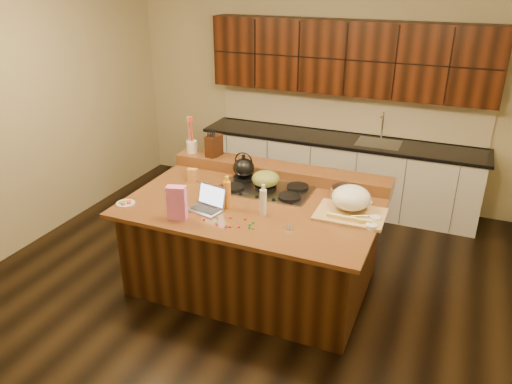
% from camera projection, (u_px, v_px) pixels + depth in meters
% --- Properties ---
extents(room, '(5.52, 5.02, 2.72)m').
position_uv_depth(room, '(254.00, 160.00, 4.63)').
color(room, black).
rests_on(room, ground).
extents(island, '(2.40, 1.60, 0.92)m').
position_uv_depth(island, '(254.00, 243.00, 4.99)').
color(island, black).
rests_on(island, ground).
extents(back_ledge, '(2.40, 0.30, 0.12)m').
position_uv_depth(back_ledge, '(279.00, 171.00, 5.37)').
color(back_ledge, black).
rests_on(back_ledge, island).
extents(cooktop, '(0.92, 0.52, 0.05)m').
position_uv_depth(cooktop, '(266.00, 188.00, 5.05)').
color(cooktop, gray).
rests_on(cooktop, island).
extents(back_counter, '(3.70, 0.66, 2.40)m').
position_uv_depth(back_counter, '(341.00, 134.00, 6.54)').
color(back_counter, silver).
rests_on(back_counter, ground).
extents(kettle, '(0.24, 0.24, 0.20)m').
position_uv_depth(kettle, '(244.00, 168.00, 5.21)').
color(kettle, black).
rests_on(kettle, cooktop).
extents(green_bowl, '(0.37, 0.37, 0.16)m').
position_uv_depth(green_bowl, '(266.00, 179.00, 5.01)').
color(green_bowl, olive).
rests_on(green_bowl, cooktop).
extents(laptop, '(0.35, 0.30, 0.22)m').
position_uv_depth(laptop, '(208.00, 203.00, 4.64)').
color(laptop, '#B7B7BC').
rests_on(laptop, island).
extents(oil_bottle, '(0.09, 0.09, 0.27)m').
position_uv_depth(oil_bottle, '(227.00, 195.00, 4.62)').
color(oil_bottle, orange).
rests_on(oil_bottle, island).
extents(vinegar_bottle, '(0.07, 0.07, 0.25)m').
position_uv_depth(vinegar_bottle, '(263.00, 202.00, 4.49)').
color(vinegar_bottle, silver).
rests_on(vinegar_bottle, island).
extents(wooden_tray, '(0.63, 0.50, 0.25)m').
position_uv_depth(wooden_tray, '(351.00, 202.00, 4.54)').
color(wooden_tray, tan).
rests_on(wooden_tray, island).
extents(ramekin_a, '(0.11, 0.11, 0.04)m').
position_uv_depth(ramekin_a, '(375.00, 219.00, 4.42)').
color(ramekin_a, white).
rests_on(ramekin_a, island).
extents(ramekin_b, '(0.10, 0.10, 0.04)m').
position_uv_depth(ramekin_b, '(371.00, 227.00, 4.29)').
color(ramekin_b, white).
rests_on(ramekin_b, island).
extents(ramekin_c, '(0.13, 0.13, 0.04)m').
position_uv_depth(ramekin_c, '(367.00, 204.00, 4.71)').
color(ramekin_c, white).
rests_on(ramekin_c, island).
extents(strainer_bowl, '(0.25, 0.25, 0.09)m').
position_uv_depth(strainer_bowl, '(343.00, 193.00, 4.88)').
color(strainer_bowl, '#996B3F').
rests_on(strainer_bowl, island).
extents(kitchen_timer, '(0.08, 0.08, 0.07)m').
position_uv_depth(kitchen_timer, '(289.00, 226.00, 4.28)').
color(kitchen_timer, silver).
rests_on(kitchen_timer, island).
extents(pink_bag, '(0.19, 0.13, 0.31)m').
position_uv_depth(pink_bag, '(177.00, 203.00, 4.41)').
color(pink_bag, pink).
rests_on(pink_bag, island).
extents(candy_plate, '(0.22, 0.22, 0.01)m').
position_uv_depth(candy_plate, '(126.00, 203.00, 4.75)').
color(candy_plate, white).
rests_on(candy_plate, island).
extents(package_box, '(0.11, 0.09, 0.14)m').
position_uv_depth(package_box, '(192.00, 175.00, 5.23)').
color(package_box, '#BD8342').
rests_on(package_box, island).
extents(utensil_crock, '(0.13, 0.13, 0.14)m').
position_uv_depth(utensil_crock, '(192.00, 147.00, 5.69)').
color(utensil_crock, white).
rests_on(utensil_crock, back_ledge).
extents(knife_block, '(0.15, 0.21, 0.24)m').
position_uv_depth(knife_block, '(214.00, 146.00, 5.57)').
color(knife_block, black).
rests_on(knife_block, back_ledge).
extents(gumdrop_0, '(0.02, 0.02, 0.02)m').
position_uv_depth(gumdrop_0, '(204.00, 220.00, 4.44)').
color(gumdrop_0, red).
rests_on(gumdrop_0, island).
extents(gumdrop_1, '(0.02, 0.02, 0.02)m').
position_uv_depth(gumdrop_1, '(253.00, 222.00, 4.39)').
color(gumdrop_1, '#198C26').
rests_on(gumdrop_1, island).
extents(gumdrop_2, '(0.02, 0.02, 0.02)m').
position_uv_depth(gumdrop_2, '(231.00, 217.00, 4.48)').
color(gumdrop_2, red).
rests_on(gumdrop_2, island).
extents(gumdrop_3, '(0.02, 0.02, 0.02)m').
position_uv_depth(gumdrop_3, '(250.00, 225.00, 4.35)').
color(gumdrop_3, '#198C26').
rests_on(gumdrop_3, island).
extents(gumdrop_4, '(0.02, 0.02, 0.02)m').
position_uv_depth(gumdrop_4, '(230.00, 227.00, 4.32)').
color(gumdrop_4, red).
rests_on(gumdrop_4, island).
extents(gumdrop_5, '(0.02, 0.02, 0.02)m').
position_uv_depth(gumdrop_5, '(249.00, 227.00, 4.31)').
color(gumdrop_5, '#198C26').
rests_on(gumdrop_5, island).
extents(gumdrop_6, '(0.02, 0.02, 0.02)m').
position_uv_depth(gumdrop_6, '(226.00, 227.00, 4.32)').
color(gumdrop_6, red).
rests_on(gumdrop_6, island).
extents(gumdrop_7, '(0.02, 0.02, 0.02)m').
position_uv_depth(gumdrop_7, '(226.00, 226.00, 4.34)').
color(gumdrop_7, '#198C26').
rests_on(gumdrop_7, island).
extents(gumdrop_8, '(0.02, 0.02, 0.02)m').
position_uv_depth(gumdrop_8, '(239.00, 227.00, 4.32)').
color(gumdrop_8, red).
rests_on(gumdrop_8, island).
extents(gumdrop_9, '(0.02, 0.02, 0.02)m').
position_uv_depth(gumdrop_9, '(217.00, 218.00, 4.47)').
color(gumdrop_9, '#198C26').
rests_on(gumdrop_9, island).
extents(gumdrop_10, '(0.02, 0.02, 0.02)m').
position_uv_depth(gumdrop_10, '(217.00, 225.00, 4.36)').
color(gumdrop_10, red).
rests_on(gumdrop_10, island).
extents(gumdrop_11, '(0.02, 0.02, 0.02)m').
position_uv_depth(gumdrop_11, '(253.00, 228.00, 4.29)').
color(gumdrop_11, '#198C26').
rests_on(gumdrop_11, island).
extents(gumdrop_12, '(0.02, 0.02, 0.02)m').
position_uv_depth(gumdrop_12, '(212.00, 214.00, 4.55)').
color(gumdrop_12, red).
rests_on(gumdrop_12, island).
extents(gumdrop_13, '(0.02, 0.02, 0.02)m').
position_uv_depth(gumdrop_13, '(216.00, 223.00, 4.38)').
color(gumdrop_13, '#198C26').
rests_on(gumdrop_13, island).
extents(gumdrop_14, '(0.02, 0.02, 0.02)m').
position_uv_depth(gumdrop_14, '(245.00, 219.00, 4.45)').
color(gumdrop_14, red).
rests_on(gumdrop_14, island).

